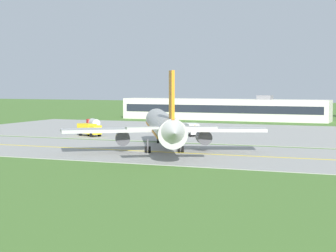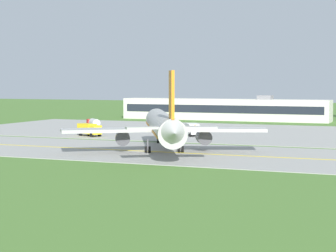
{
  "view_description": "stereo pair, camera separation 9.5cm",
  "coord_description": "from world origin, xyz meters",
  "px_view_note": "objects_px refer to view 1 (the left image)",
  "views": [
    {
      "loc": [
        40.66,
        -89.16,
        11.14
      ],
      "look_at": [
        3.34,
        3.23,
        4.0
      ],
      "focal_mm": 65.67,
      "sensor_mm": 36.0,
      "label": 1
    },
    {
      "loc": [
        40.74,
        -89.12,
        11.14
      ],
      "look_at": [
        3.34,
        3.23,
        4.0
      ],
      "focal_mm": 65.67,
      "sensor_mm": 36.0,
      "label": 2
    }
  ],
  "objects_px": {
    "service_truck_baggage": "(89,129)",
    "service_truck_catering": "(93,123)",
    "airplane_lead": "(164,126)",
    "service_truck_fuel": "(193,129)"
  },
  "relations": [
    {
      "from": "service_truck_catering",
      "to": "service_truck_baggage",
      "type": "bearing_deg",
      "value": -63.81
    },
    {
      "from": "airplane_lead",
      "to": "service_truck_baggage",
      "type": "distance_m",
      "value": 32.0
    },
    {
      "from": "service_truck_baggage",
      "to": "service_truck_catering",
      "type": "bearing_deg",
      "value": 116.19
    },
    {
      "from": "airplane_lead",
      "to": "service_truck_fuel",
      "type": "relative_size",
      "value": 5.96
    },
    {
      "from": "airplane_lead",
      "to": "service_truck_catering",
      "type": "height_order",
      "value": "airplane_lead"
    },
    {
      "from": "service_truck_baggage",
      "to": "airplane_lead",
      "type": "bearing_deg",
      "value": -39.06
    },
    {
      "from": "airplane_lead",
      "to": "service_truck_catering",
      "type": "xyz_separation_m",
      "value": [
        -32.54,
        35.9,
        -2.6
      ]
    },
    {
      "from": "service_truck_baggage",
      "to": "service_truck_fuel",
      "type": "xyz_separation_m",
      "value": [
        19.47,
        8.54,
        0.0
      ]
    },
    {
      "from": "airplane_lead",
      "to": "service_truck_fuel",
      "type": "distance_m",
      "value": 29.24
    },
    {
      "from": "service_truck_fuel",
      "to": "service_truck_catering",
      "type": "height_order",
      "value": "service_truck_catering"
    }
  ]
}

